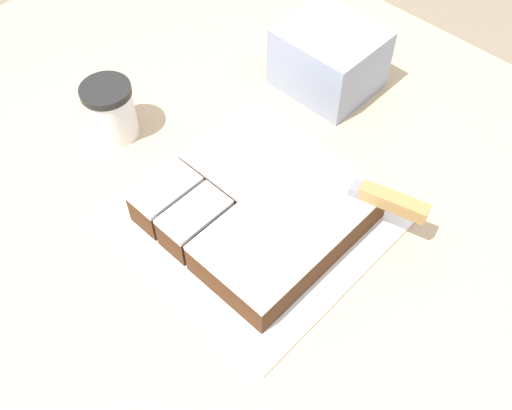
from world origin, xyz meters
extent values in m
plane|color=#7F705B|center=(0.00, 0.00, 0.00)|extent=(8.00, 8.00, 0.00)
cube|color=tan|center=(0.00, 0.00, 0.47)|extent=(1.40, 1.10, 0.93)
cube|color=white|center=(0.05, -0.03, 0.94)|extent=(0.35, 0.34, 0.01)
cube|color=#472814|center=(0.05, 0.02, 0.96)|extent=(0.27, 0.16, 0.05)
cube|color=white|center=(0.05, 0.02, 0.99)|extent=(0.27, 0.16, 0.01)
cube|color=#472814|center=(0.12, -0.11, 0.96)|extent=(0.14, 0.11, 0.05)
cube|color=white|center=(0.12, -0.11, 0.99)|extent=(0.14, 0.11, 0.01)
cube|color=#472814|center=(-0.05, -0.12, 0.96)|extent=(0.06, 0.10, 0.05)
cube|color=white|center=(-0.05, -0.12, 0.99)|extent=(0.06, 0.10, 0.01)
cube|color=#472814|center=(0.01, -0.12, 0.96)|extent=(0.06, 0.10, 0.05)
cube|color=white|center=(0.01, -0.12, 0.99)|extent=(0.06, 0.10, 0.01)
cube|color=silver|center=(0.05, 0.04, 1.00)|extent=(0.22, 0.08, 0.00)
cube|color=slate|center=(0.15, 0.06, 1.00)|extent=(0.02, 0.03, 0.02)
cube|color=olive|center=(0.21, 0.08, 1.01)|extent=(0.10, 0.05, 0.02)
cylinder|color=white|center=(-0.24, -0.07, 0.98)|extent=(0.08, 0.08, 0.09)
cylinder|color=black|center=(-0.24, -0.07, 1.03)|extent=(0.08, 0.08, 0.01)
cube|color=#8C99B2|center=(-0.07, 0.27, 0.99)|extent=(0.16, 0.14, 0.11)
camera|label=1|loc=(0.42, -0.41, 1.66)|focal=42.00mm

